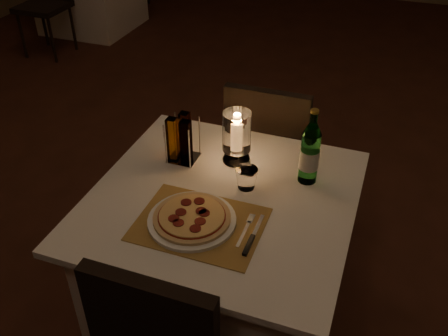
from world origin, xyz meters
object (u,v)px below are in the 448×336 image
(main_table, at_px, (222,263))
(water_bottle, at_px, (310,153))
(plate, at_px, (192,220))
(tumbler, at_px, (246,178))
(chair_far, at_px, (270,144))
(pizza, at_px, (192,217))
(hurricane_candle, at_px, (237,133))

(main_table, xyz_separation_m, water_bottle, (0.28, 0.21, 0.50))
(main_table, height_order, plate, plate)
(tumbler, bearing_deg, water_bottle, 30.80)
(water_bottle, bearing_deg, main_table, -142.97)
(chair_far, relative_size, pizza, 3.21)
(main_table, distance_m, water_bottle, 0.61)
(tumbler, xyz_separation_m, water_bottle, (0.21, 0.13, 0.09))
(pizza, bearing_deg, tumbler, 65.87)
(plate, bearing_deg, tumbler, 65.88)
(main_table, height_order, tumbler, tumbler)
(tumbler, bearing_deg, pizza, -114.13)
(chair_far, bearing_deg, tumbler, -83.72)
(plate, height_order, pizza, pizza)
(chair_far, distance_m, hurricane_candle, 0.57)
(pizza, relative_size, tumbler, 3.21)
(plate, height_order, water_bottle, water_bottle)
(main_table, bearing_deg, plate, -105.52)
(main_table, distance_m, pizza, 0.44)
(tumbler, xyz_separation_m, hurricane_candle, (-0.10, 0.16, 0.09))
(pizza, bearing_deg, plate, 14.21)
(main_table, distance_m, plate, 0.42)
(chair_far, distance_m, water_bottle, 0.66)
(chair_far, distance_m, plate, 0.92)
(main_table, bearing_deg, pizza, -105.55)
(pizza, height_order, tumbler, tumbler)
(chair_far, height_order, water_bottle, water_bottle)
(chair_far, xyz_separation_m, water_bottle, (0.28, -0.50, 0.32))
(hurricane_candle, bearing_deg, tumbler, -59.42)
(plate, bearing_deg, main_table, 74.48)
(chair_far, xyz_separation_m, hurricane_candle, (-0.03, -0.46, 0.32))
(chair_far, height_order, hurricane_candle, hurricane_candle)
(pizza, distance_m, tumbler, 0.29)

